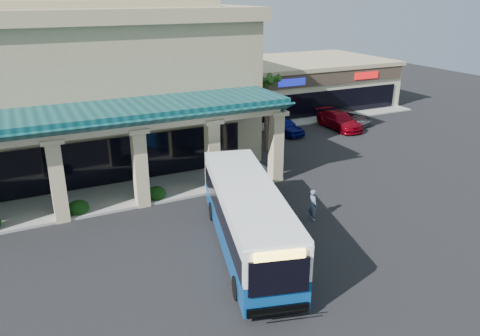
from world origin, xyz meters
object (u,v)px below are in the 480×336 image
transit_bus (247,219)px  car_red (339,120)px  pedestrian (313,205)px  car_silver (284,126)px  car_gray (347,117)px

transit_bus → car_red: size_ratio=2.20×
transit_bus → pedestrian: transit_bus is taller
car_silver → car_gray: size_ratio=0.92×
transit_bus → car_gray: (19.08, 16.54, -1.00)m
pedestrian → car_silver: 16.67m
pedestrian → car_gray: bearing=-37.1°
transit_bus → car_silver: bearing=68.6°
car_silver → car_gray: (7.18, 0.29, -0.08)m
transit_bus → car_gray: size_ratio=2.54×
car_silver → car_red: size_ratio=0.80×
car_red → car_gray: bearing=31.7°
car_red → car_silver: bearing=174.4°
pedestrian → car_red: size_ratio=0.33×
pedestrian → car_red: 19.13m
car_red → pedestrian: bearing=-129.8°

